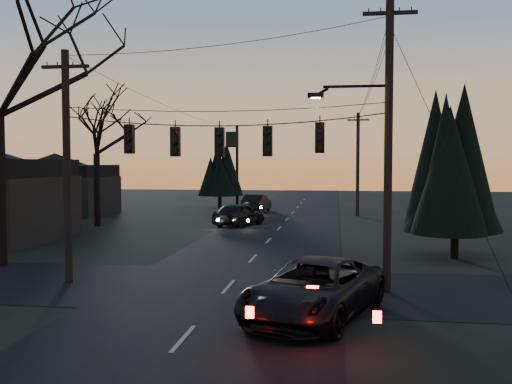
# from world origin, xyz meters

# --- Properties ---
(main_road) EXTENTS (8.00, 120.00, 0.02)m
(main_road) POSITION_xyz_m (0.00, 20.00, 0.01)
(main_road) COLOR black
(main_road) RESTS_ON ground
(cross_road) EXTENTS (60.00, 7.00, 0.02)m
(cross_road) POSITION_xyz_m (0.00, 10.00, 0.01)
(cross_road) COLOR black
(cross_road) RESTS_ON ground
(utility_pole_right) EXTENTS (5.00, 0.30, 10.00)m
(utility_pole_right) POSITION_xyz_m (5.50, 10.00, 0.00)
(utility_pole_right) COLOR black
(utility_pole_right) RESTS_ON ground
(utility_pole_left) EXTENTS (1.80, 0.30, 8.50)m
(utility_pole_left) POSITION_xyz_m (-6.00, 10.00, 0.00)
(utility_pole_left) COLOR black
(utility_pole_left) RESTS_ON ground
(utility_pole_far_r) EXTENTS (1.80, 0.30, 8.50)m
(utility_pole_far_r) POSITION_xyz_m (5.50, 38.00, 0.00)
(utility_pole_far_r) COLOR black
(utility_pole_far_r) RESTS_ON ground
(utility_pole_far_l) EXTENTS (0.30, 0.30, 8.00)m
(utility_pole_far_l) POSITION_xyz_m (-6.00, 46.00, 0.00)
(utility_pole_far_l) COLOR black
(utility_pole_far_l) RESTS_ON ground
(span_signal_assembly) EXTENTS (11.50, 0.44, 1.63)m
(span_signal_assembly) POSITION_xyz_m (-0.24, 10.00, 5.21)
(span_signal_assembly) COLOR black
(span_signal_assembly) RESTS_ON ground
(evergreen_right) EXTENTS (3.92, 3.92, 7.41)m
(evergreen_right) POSITION_xyz_m (9.19, 17.42, 4.30)
(evergreen_right) COLOR black
(evergreen_right) RESTS_ON ground
(bare_tree_dist) EXTENTS (6.65, 6.65, 10.04)m
(bare_tree_dist) POSITION_xyz_m (-12.66, 27.79, 7.01)
(bare_tree_dist) COLOR black
(bare_tree_dist) RESTS_ON ground
(evergreen_dist) EXTENTS (3.47, 3.47, 5.67)m
(evergreen_dist) POSITION_xyz_m (-7.40, 44.27, 3.42)
(evergreen_dist) COLOR black
(evergreen_dist) RESTS_ON ground
(house_left_far) EXTENTS (9.00, 7.00, 5.20)m
(house_left_far) POSITION_xyz_m (-20.00, 36.00, 2.60)
(house_left_far) COLOR black
(house_left_far) RESTS_ON ground
(suv_near) EXTENTS (4.53, 6.46, 1.64)m
(suv_near) POSITION_xyz_m (3.18, 6.40, 0.82)
(suv_near) COLOR black
(suv_near) RESTS_ON ground
(sedan_oncoming_a) EXTENTS (3.46, 5.07, 1.60)m
(sedan_oncoming_a) POSITION_xyz_m (-2.93, 29.31, 0.80)
(sedan_oncoming_a) COLOR black
(sedan_oncoming_a) RESTS_ON ground
(sedan_oncoming_b) EXTENTS (2.14, 5.00, 1.60)m
(sedan_oncoming_b) POSITION_xyz_m (-3.20, 40.07, 0.80)
(sedan_oncoming_b) COLOR black
(sedan_oncoming_b) RESTS_ON ground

